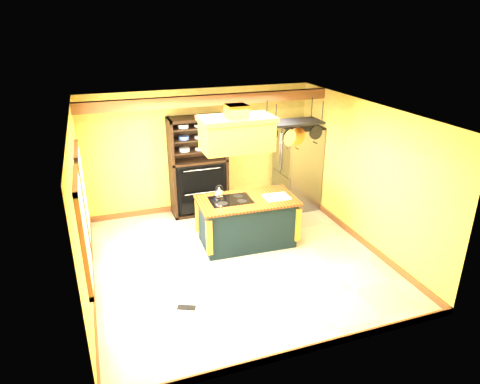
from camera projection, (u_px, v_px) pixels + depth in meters
floor at (237, 260)px, 7.74m from camera, size 5.00×5.00×0.00m
ceiling at (237, 112)px, 6.72m from camera, size 5.00×5.00×0.00m
wall_back at (201, 151)px, 9.41m from camera, size 5.00×0.02×2.70m
wall_front at (306, 267)px, 5.05m from camera, size 5.00×0.02×2.70m
wall_left at (81, 212)px, 6.47m from camera, size 0.02×5.00×2.70m
wall_right at (364, 174)px, 7.99m from camera, size 0.02×5.00×2.70m
ceiling_beam at (209, 100)px, 8.24m from camera, size 5.00×0.15×0.20m
window_near at (84, 232)px, 5.76m from camera, size 0.06×1.06×1.56m
window_far at (83, 194)px, 6.98m from camera, size 0.06×1.06×1.56m
kitchen_island at (247, 221)px, 8.16m from camera, size 1.88×1.09×1.11m
range_hood at (237, 132)px, 7.43m from camera, size 1.30×0.73×0.80m
pot_rack at (294, 127)px, 7.77m from camera, size 1.07×0.50×0.86m
refrigerator at (297, 168)px, 9.69m from camera, size 0.81×0.95×1.86m
hutch at (198, 176)px, 9.36m from camera, size 1.22×0.56×2.16m
floor_register at (187, 307)px, 6.47m from camera, size 0.30×0.23×0.01m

